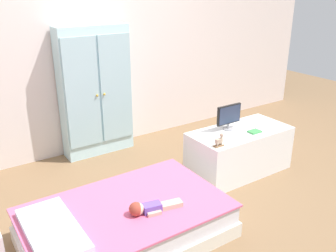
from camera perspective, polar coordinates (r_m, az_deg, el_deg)
name	(u,v)px	position (r m, az deg, el deg)	size (l,w,h in m)	color
ground_plane	(175,210)	(3.16, 1.16, -12.96)	(10.00, 10.00, 0.02)	brown
back_wall	(89,26)	(4.02, -12.09, 14.94)	(6.40, 0.05, 2.70)	silver
bed	(126,223)	(2.79, -6.45, -14.73)	(1.44, 0.91, 0.27)	silver
pillow	(52,230)	(2.55, -17.51, -15.11)	(0.31, 0.65, 0.05)	silver
doll	(146,208)	(2.62, -3.43, -12.58)	(0.39, 0.15, 0.10)	#6B4CB2
wardrobe	(96,92)	(3.98, -11.15, 5.25)	(0.75, 0.26, 1.38)	silver
tv_stand	(239,151)	(3.70, 10.93, -3.82)	(1.00, 0.49, 0.44)	white
tv_monitor	(229,116)	(3.56, 9.42, 1.61)	(0.28, 0.10, 0.25)	#99999E
rocking_horse_toy	(220,140)	(3.21, 8.02, -2.22)	(0.10, 0.04, 0.12)	#8E6642
book_green	(255,132)	(3.59, 13.27, -0.84)	(0.12, 0.09, 0.01)	#429E51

